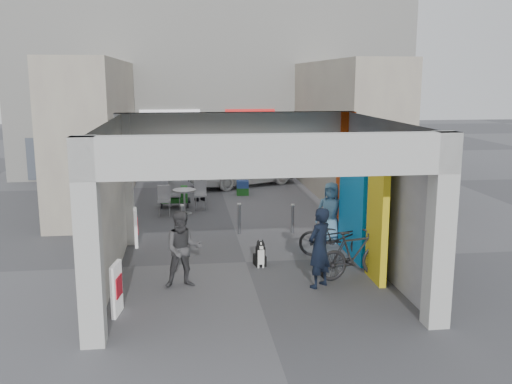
{
  "coord_description": "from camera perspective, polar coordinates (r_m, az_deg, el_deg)",
  "views": [
    {
      "loc": [
        -1.42,
        -13.16,
        4.39
      ],
      "look_at": [
        0.37,
        1.0,
        1.53
      ],
      "focal_mm": 40.0,
      "sensor_mm": 36.0,
      "label": 1
    }
  ],
  "objects": [
    {
      "name": "advert_board_near",
      "position": [
        11.17,
        -13.75,
        -9.37
      ],
      "size": [
        0.17,
        0.56,
        1.0
      ],
      "rotation": [
        0.0,
        0.0,
        -0.16
      ],
      "color": "white",
      "rests_on": "ground"
    },
    {
      "name": "advert_board_far",
      "position": [
        15.46,
        -11.92,
        -3.47
      ],
      "size": [
        0.15,
        0.56,
        1.0
      ],
      "rotation": [
        0.0,
        0.0,
        0.1
      ],
      "color": "white",
      "rests_on": "ground"
    },
    {
      "name": "man_back_turned",
      "position": [
        12.22,
        -7.29,
        -5.7
      ],
      "size": [
        0.86,
        0.71,
        1.66
      ],
      "primitive_type": "imported",
      "rotation": [
        0.0,
        0.0,
        0.1
      ],
      "color": "#434346",
      "rests_on": "ground"
    },
    {
      "name": "bicycle_rear",
      "position": [
        12.93,
        9.83,
        -6.15
      ],
      "size": [
        1.89,
        0.97,
        1.09
      ],
      "primitive_type": "imported",
      "rotation": [
        0.0,
        0.0,
        1.83
      ],
      "color": "black",
      "rests_on": "ground"
    },
    {
      "name": "crate_stack",
      "position": [
        21.74,
        -1.35,
        0.43
      ],
      "size": [
        0.47,
        0.37,
        0.56
      ],
      "rotation": [
        0.0,
        0.0,
        -0.05
      ],
      "color": "#1A5B1A",
      "rests_on": "ground"
    },
    {
      "name": "arcade_canopy",
      "position": [
        12.67,
        1.78,
        1.83
      ],
      "size": [
        6.4,
        6.45,
        6.4
      ],
      "color": "#BBBBB6",
      "rests_on": "ground"
    },
    {
      "name": "man_with_dog",
      "position": [
        12.18,
        6.35,
        -5.56
      ],
      "size": [
        0.75,
        0.72,
        1.73
      ],
      "primitive_type": "imported",
      "rotation": [
        0.0,
        0.0,
        3.83
      ],
      "color": "black",
      "rests_on": "ground"
    },
    {
      "name": "man_elderly",
      "position": [
        15.59,
        7.49,
        -2.01
      ],
      "size": [
        0.94,
        0.8,
        1.64
      ],
      "primitive_type": "imported",
      "rotation": [
        0.0,
        0.0,
        -0.41
      ],
      "color": "#5E92B6",
      "rests_on": "ground"
    },
    {
      "name": "far_building",
      "position": [
        27.19,
        -4.3,
        10.46
      ],
      "size": [
        18.0,
        4.08,
        8.0
      ],
      "color": "white",
      "rests_on": "ground"
    },
    {
      "name": "border_collie",
      "position": [
        13.57,
        0.42,
        -6.36
      ],
      "size": [
        0.25,
        0.49,
        0.67
      ],
      "rotation": [
        0.0,
        0.0,
        0.14
      ],
      "color": "black",
      "rests_on": "ground"
    },
    {
      "name": "plaza_bldg_right",
      "position": [
        21.58,
        8.78,
        6.17
      ],
      "size": [
        2.0,
        9.0,
        5.0
      ],
      "primitive_type": "cube",
      "color": "#B3AC95",
      "rests_on": "ground"
    },
    {
      "name": "bollard_right",
      "position": [
        16.42,
        3.67,
        -2.71
      ],
      "size": [
        0.09,
        0.09,
        0.83
      ],
      "primitive_type": "cylinder",
      "color": "gray",
      "rests_on": "ground"
    },
    {
      "name": "produce_stand",
      "position": [
        19.91,
        -8.13,
        -0.71
      ],
      "size": [
        1.07,
        0.58,
        0.7
      ],
      "rotation": [
        0.0,
        0.0,
        -0.08
      ],
      "color": "black",
      "rests_on": "ground"
    },
    {
      "name": "cafe_set",
      "position": [
        19.17,
        -7.55,
        -0.96
      ],
      "size": [
        1.61,
        1.3,
        0.97
      ],
      "rotation": [
        0.0,
        0.0,
        -0.18
      ],
      "color": "#9C9CA1",
      "rests_on": "ground"
    },
    {
      "name": "white_van",
      "position": [
        23.69,
        -1.37,
        2.5
      ],
      "size": [
        4.78,
        3.47,
        1.51
      ],
      "primitive_type": "imported",
      "rotation": [
        0.0,
        0.0,
        2.0
      ],
      "color": "white",
      "rests_on": "ground"
    },
    {
      "name": "plaza_bldg_left",
      "position": [
        20.97,
        -15.72,
        5.74
      ],
      "size": [
        2.0,
        9.0,
        5.0
      ],
      "primitive_type": "cube",
      "color": "#B3AC95",
      "rests_on": "ground"
    },
    {
      "name": "ground",
      "position": [
        13.95,
        -1.01,
        -7.02
      ],
      "size": [
        90.0,
        90.0,
        0.0
      ],
      "primitive_type": "plane",
      "color": "#55555A",
      "rests_on": "ground"
    },
    {
      "name": "man_crates",
      "position": [
        20.71,
        -5.58,
        1.34
      ],
      "size": [
        1.04,
        0.71,
        1.64
      ],
      "primitive_type": "imported",
      "rotation": [
        0.0,
        0.0,
        3.5
      ],
      "color": "black",
      "rests_on": "ground"
    },
    {
      "name": "bicycle_front",
      "position": [
        14.27,
        8.2,
        -4.57
      ],
      "size": [
        2.06,
        1.31,
        1.02
      ],
      "primitive_type": "imported",
      "rotation": [
        0.0,
        0.0,
        1.22
      ],
      "color": "black",
      "rests_on": "ground"
    },
    {
      "name": "bollard_left",
      "position": [
        16.23,
        -7.35,
        -2.84
      ],
      "size": [
        0.09,
        0.09,
        0.88
      ],
      "primitive_type": "cylinder",
      "color": "gray",
      "rests_on": "ground"
    },
    {
      "name": "bollard_center",
      "position": [
        16.28,
        -1.69,
        -2.72
      ],
      "size": [
        0.09,
        0.09,
        0.88
      ],
      "primitive_type": "cylinder",
      "color": "gray",
      "rests_on": "ground"
    }
  ]
}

